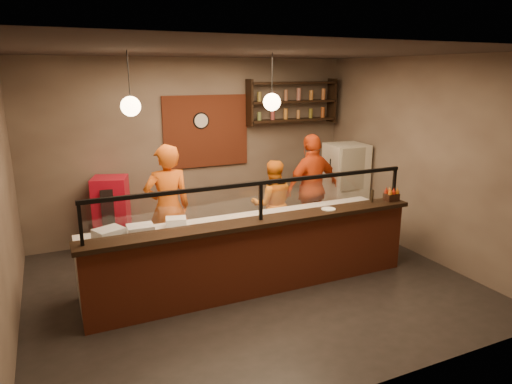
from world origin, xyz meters
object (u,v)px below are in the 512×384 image
wall_clock (201,121)px  pizza_dough (244,219)px  condiment_caddy (391,197)px  pepper_mill (372,196)px  cook_left (168,208)px  cook_right (312,188)px  red_cooler (112,214)px  fridge (345,187)px  cook_mid (272,204)px

wall_clock → pizza_dough: (-0.10, -2.20, -1.19)m
condiment_caddy → pepper_mill: (-0.32, 0.05, 0.04)m
wall_clock → cook_left: bearing=-125.7°
cook_left → pepper_mill: bearing=153.6°
wall_clock → cook_right: (1.61, -1.27, -1.14)m
pizza_dough → condiment_caddy: 2.28m
cook_right → pizza_dough: 1.95m
cook_left → cook_right: 2.63m
red_cooler → pepper_mill: 4.25m
wall_clock → pepper_mill: wall_clock is taller
cook_right → red_cooler: (-3.31, 0.96, -0.32)m
cook_left → fridge: bearing=-175.1°
red_cooler → condiment_caddy: (3.80, -2.43, 0.48)m
fridge → red_cooler: 4.26m
fridge → red_cooler: bearing=174.9°
wall_clock → pizza_dough: wall_clock is taller
condiment_caddy → cook_right: bearing=108.4°
cook_mid → pepper_mill: cook_mid is taller
red_cooler → pepper_mill: bearing=-16.9°
red_cooler → pepper_mill: (3.48, -2.38, 0.51)m
cook_left → pizza_dough: size_ratio=4.10×
wall_clock → pepper_mill: size_ratio=1.61×
fridge → condiment_caddy: size_ratio=8.31×
cook_mid → cook_right: bearing=-163.4°
condiment_caddy → pepper_mill: bearing=171.1°
red_cooler → pizza_dough: 2.49m
cook_right → fridge: 0.94m
cook_mid → cook_left: bearing=20.7°
cook_left → cook_mid: size_ratio=1.27×
fridge → red_cooler: (-4.20, 0.69, -0.19)m
condiment_caddy → cook_left: bearing=156.8°
cook_right → fridge: size_ratio=1.16×
cook_mid → fridge: size_ratio=0.92×
pizza_dough → fridge: bearing=24.7°
cook_left → red_cooler: 1.34m
cook_left → pepper_mill: cook_left is taller
cook_left → cook_right: cook_left is taller
pizza_dough → red_cooler: bearing=130.3°
cook_right → red_cooler: 3.46m
wall_clock → pepper_mill: bearing=-56.6°
fridge → pizza_dough: fridge is taller
pepper_mill → cook_left: bearing=155.3°
cook_mid → fridge: 1.70m
wall_clock → red_cooler: bearing=-169.7°
cook_right → pizza_dough: bearing=19.4°
cook_left → fridge: 3.54m
red_cooler → pizza_dough: (1.60, -1.89, 0.27)m
cook_right → condiment_caddy: (0.49, -1.48, 0.15)m
cook_right → wall_clock: bearing=-47.4°
cook_left → cook_right: bearing=-178.6°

